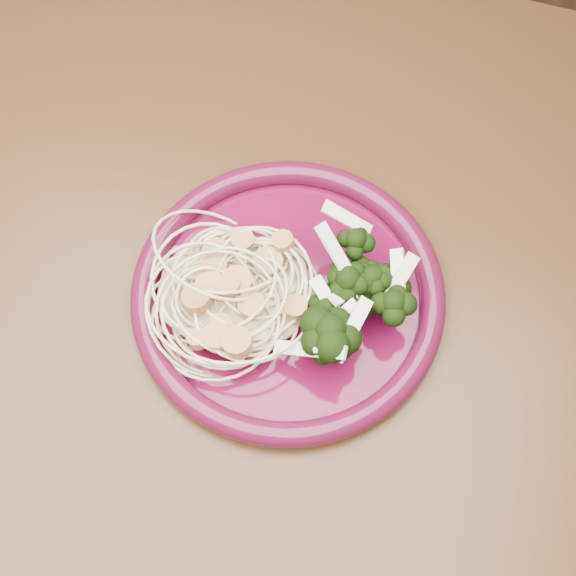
# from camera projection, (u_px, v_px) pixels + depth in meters

# --- Properties ---
(dining_table) EXTENTS (1.20, 0.80, 0.75)m
(dining_table) POSITION_uv_depth(u_px,v_px,m) (393.00, 399.00, 0.70)
(dining_table) COLOR #472814
(dining_table) RESTS_ON ground
(dinner_plate) EXTENTS (0.31, 0.31, 0.02)m
(dinner_plate) POSITION_uv_depth(u_px,v_px,m) (288.00, 294.00, 0.63)
(dinner_plate) COLOR #510826
(dinner_plate) RESTS_ON dining_table
(spaghetti_pile) EXTENTS (0.15, 0.13, 0.03)m
(spaghetti_pile) POSITION_uv_depth(u_px,v_px,m) (233.00, 287.00, 0.62)
(spaghetti_pile) COLOR beige
(spaghetti_pile) RESTS_ON dinner_plate
(scallop_cluster) EXTENTS (0.14, 0.14, 0.04)m
(scallop_cluster) POSITION_uv_depth(u_px,v_px,m) (231.00, 268.00, 0.59)
(scallop_cluster) COLOR #C5844B
(scallop_cluster) RESTS_ON spaghetti_pile
(broccoli_pile) EXTENTS (0.12, 0.15, 0.05)m
(broccoli_pile) POSITION_uv_depth(u_px,v_px,m) (356.00, 284.00, 0.61)
(broccoli_pile) COLOR black
(broccoli_pile) RESTS_ON dinner_plate
(onion_garnish) EXTENTS (0.08, 0.10, 0.05)m
(onion_garnish) POSITION_uv_depth(u_px,v_px,m) (359.00, 266.00, 0.58)
(onion_garnish) COLOR #EFEDC9
(onion_garnish) RESTS_ON broccoli_pile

